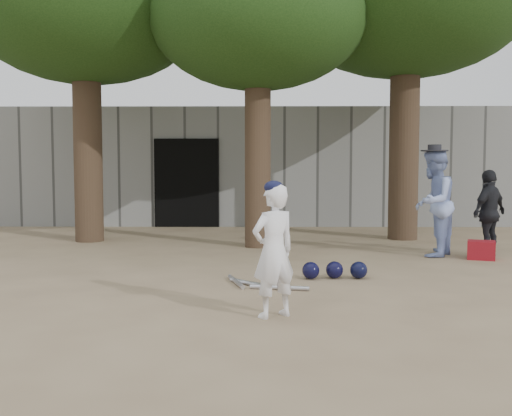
{
  "coord_description": "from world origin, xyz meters",
  "views": [
    {
      "loc": [
        0.67,
        -6.39,
        1.47
      ],
      "look_at": [
        0.6,
        1.0,
        0.95
      ],
      "focal_mm": 40.0,
      "sensor_mm": 36.0,
      "label": 1
    }
  ],
  "objects_px": {
    "spectator_blue": "(433,203)",
    "spectator_dark": "(489,213)",
    "boy_player": "(274,251)",
    "red_bag": "(481,250)"
  },
  "relations": [
    {
      "from": "spectator_blue",
      "to": "spectator_dark",
      "type": "distance_m",
      "value": 0.96
    },
    {
      "from": "boy_player",
      "to": "spectator_blue",
      "type": "height_order",
      "value": "spectator_blue"
    },
    {
      "from": "spectator_blue",
      "to": "spectator_dark",
      "type": "xyz_separation_m",
      "value": [
        0.94,
        0.03,
        -0.17
      ]
    },
    {
      "from": "spectator_blue",
      "to": "boy_player",
      "type": "bearing_deg",
      "value": -2.95
    },
    {
      "from": "boy_player",
      "to": "red_bag",
      "type": "height_order",
      "value": "boy_player"
    },
    {
      "from": "boy_player",
      "to": "spectator_dark",
      "type": "distance_m",
      "value": 5.4
    },
    {
      "from": "boy_player",
      "to": "spectator_blue",
      "type": "bearing_deg",
      "value": -157.45
    },
    {
      "from": "red_bag",
      "to": "spectator_dark",
      "type": "bearing_deg",
      "value": 54.91
    },
    {
      "from": "boy_player",
      "to": "spectator_blue",
      "type": "xyz_separation_m",
      "value": [
        2.74,
        3.93,
        0.24
      ]
    },
    {
      "from": "spectator_blue",
      "to": "spectator_dark",
      "type": "relative_size",
      "value": 1.24
    }
  ]
}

